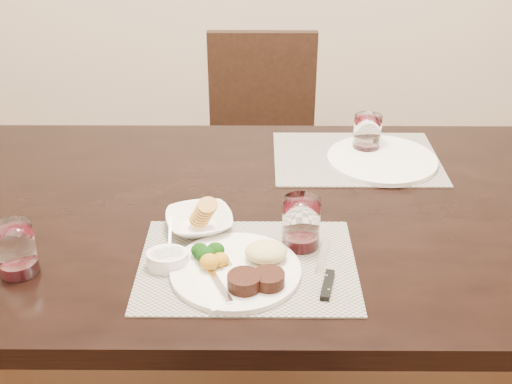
{
  "coord_description": "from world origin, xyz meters",
  "views": [
    {
      "loc": [
        -0.01,
        -1.36,
        1.55
      ],
      "look_at": [
        -0.02,
        -0.05,
        0.82
      ],
      "focal_mm": 45.0,
      "sensor_mm": 36.0,
      "label": 1
    }
  ],
  "objects_px": {
    "steak_knife": "(326,278)",
    "wine_glass_near": "(301,225)",
    "cracker_bowl": "(199,221)",
    "far_plate": "(382,160)",
    "dinner_plate": "(242,268)",
    "chair_far": "(262,139)"
  },
  "relations": [
    {
      "from": "cracker_bowl",
      "to": "far_plate",
      "type": "bearing_deg",
      "value": 36.05
    },
    {
      "from": "dinner_plate",
      "to": "cracker_bowl",
      "type": "xyz_separation_m",
      "value": [
        -0.1,
        0.17,
        0.01
      ]
    },
    {
      "from": "wine_glass_near",
      "to": "far_plate",
      "type": "relative_size",
      "value": 0.38
    },
    {
      "from": "chair_far",
      "to": "steak_knife",
      "type": "xyz_separation_m",
      "value": [
        0.13,
        -1.23,
        0.26
      ]
    },
    {
      "from": "dinner_plate",
      "to": "cracker_bowl",
      "type": "distance_m",
      "value": 0.2
    },
    {
      "from": "chair_far",
      "to": "wine_glass_near",
      "type": "height_order",
      "value": "chair_far"
    },
    {
      "from": "chair_far",
      "to": "cracker_bowl",
      "type": "xyz_separation_m",
      "value": [
        -0.15,
        -1.04,
        0.27
      ]
    },
    {
      "from": "chair_far",
      "to": "dinner_plate",
      "type": "relative_size",
      "value": 3.3
    },
    {
      "from": "steak_knife",
      "to": "cracker_bowl",
      "type": "xyz_separation_m",
      "value": [
        -0.28,
        0.19,
        0.02
      ]
    },
    {
      "from": "chair_far",
      "to": "cracker_bowl",
      "type": "relative_size",
      "value": 4.9
    },
    {
      "from": "steak_knife",
      "to": "cracker_bowl",
      "type": "height_order",
      "value": "cracker_bowl"
    },
    {
      "from": "dinner_plate",
      "to": "wine_glass_near",
      "type": "xyz_separation_m",
      "value": [
        0.13,
        0.11,
        0.04
      ]
    },
    {
      "from": "wine_glass_near",
      "to": "cracker_bowl",
      "type": "bearing_deg",
      "value": 164.45
    },
    {
      "from": "wine_glass_near",
      "to": "steak_knife",
      "type": "bearing_deg",
      "value": -70.05
    },
    {
      "from": "cracker_bowl",
      "to": "far_plate",
      "type": "height_order",
      "value": "cracker_bowl"
    },
    {
      "from": "chair_far",
      "to": "cracker_bowl",
      "type": "height_order",
      "value": "chair_far"
    },
    {
      "from": "steak_knife",
      "to": "dinner_plate",
      "type": "bearing_deg",
      "value": -173.02
    },
    {
      "from": "steak_knife",
      "to": "wine_glass_near",
      "type": "bearing_deg",
      "value": 122.82
    },
    {
      "from": "chair_far",
      "to": "steak_knife",
      "type": "distance_m",
      "value": 1.26
    },
    {
      "from": "chair_far",
      "to": "dinner_plate",
      "type": "bearing_deg",
      "value": -92.18
    },
    {
      "from": "dinner_plate",
      "to": "chair_far",
      "type": "bearing_deg",
      "value": 106.9
    },
    {
      "from": "steak_knife",
      "to": "chair_far",
      "type": "bearing_deg",
      "value": 108.78
    }
  ]
}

